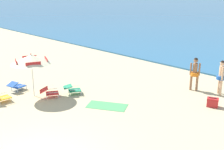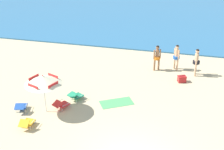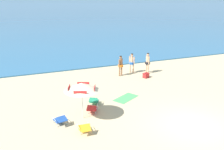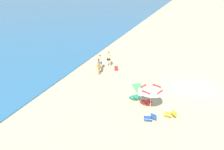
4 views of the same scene
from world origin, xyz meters
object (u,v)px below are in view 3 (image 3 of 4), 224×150
(lounge_chair_facing_sea, at_px, (92,108))
(person_wading_in, at_px, (148,61))
(person_standing_beside, at_px, (132,62))
(beach_towel, at_px, (126,98))
(lounge_chair_under_umbrella, at_px, (84,128))
(lounge_chair_spare_folded, at_px, (94,101))
(lounge_chair_beside_umbrella, at_px, (60,120))
(person_standing_near_shore, at_px, (121,64))
(beach_umbrella_striped_main, at_px, (82,87))
(cooler_box, at_px, (146,75))

(lounge_chair_facing_sea, height_order, person_wading_in, person_wading_in)
(person_standing_beside, height_order, beach_towel, person_standing_beside)
(lounge_chair_under_umbrella, bearing_deg, lounge_chair_spare_folded, 63.96)
(lounge_chair_under_umbrella, relative_size, person_standing_beside, 0.52)
(person_standing_beside, bearing_deg, beach_towel, -119.73)
(lounge_chair_under_umbrella, xyz_separation_m, lounge_chair_beside_umbrella, (-0.96, 1.29, 0.01))
(person_wading_in, bearing_deg, lounge_chair_under_umbrella, -135.71)
(lounge_chair_under_umbrella, height_order, lounge_chair_facing_sea, lounge_chair_under_umbrella)
(lounge_chair_beside_umbrella, bearing_deg, person_standing_beside, 42.50)
(beach_towel, bearing_deg, person_standing_near_shore, 70.50)
(beach_umbrella_striped_main, bearing_deg, beach_towel, 26.18)
(lounge_chair_facing_sea, distance_m, person_wading_in, 9.03)
(lounge_chair_facing_sea, xyz_separation_m, person_standing_beside, (5.64, 6.30, 0.74))
(cooler_box, distance_m, beach_towel, 4.77)
(beach_umbrella_striped_main, xyz_separation_m, person_standing_beside, (6.33, 6.74, -0.87))
(lounge_chair_facing_sea, height_order, lounge_chair_spare_folded, lounge_chair_facing_sea)
(lounge_chair_beside_umbrella, height_order, person_standing_near_shore, person_standing_near_shore)
(beach_umbrella_striped_main, relative_size, lounge_chair_beside_umbrella, 2.64)
(lounge_chair_beside_umbrella, height_order, cooler_box, lounge_chair_beside_umbrella)
(beach_umbrella_striped_main, height_order, lounge_chair_under_umbrella, beach_umbrella_striped_main)
(person_wading_in, height_order, cooler_box, person_wading_in)
(beach_umbrella_striped_main, xyz_separation_m, person_wading_in, (7.60, 6.21, -0.84))
(lounge_chair_spare_folded, xyz_separation_m, cooler_box, (5.69, 3.55, -0.08))
(lounge_chair_facing_sea, xyz_separation_m, cooler_box, (6.14, 4.60, -0.07))
(lounge_chair_facing_sea, relative_size, person_standing_near_shore, 0.59)
(lounge_chair_spare_folded, bearing_deg, beach_towel, 4.92)
(person_standing_near_shore, bearing_deg, beach_towel, -109.50)
(beach_umbrella_striped_main, distance_m, lounge_chair_facing_sea, 1.80)
(person_wading_in, distance_m, beach_towel, 6.22)
(person_standing_beside, distance_m, beach_towel, 5.90)
(person_standing_near_shore, bearing_deg, lounge_chair_under_umbrella, -124.55)
(person_standing_near_shore, relative_size, person_standing_beside, 1.00)
(lounge_chair_facing_sea, bearing_deg, beach_towel, 24.36)
(lounge_chair_beside_umbrella, bearing_deg, person_standing_near_shore, 45.95)
(lounge_chair_facing_sea, distance_m, person_standing_beside, 8.49)
(beach_umbrella_striped_main, distance_m, cooler_box, 8.65)
(beach_towel, bearing_deg, cooler_box, 44.76)
(person_standing_beside, relative_size, person_wading_in, 0.97)
(lounge_chair_beside_umbrella, distance_m, person_wading_in, 11.03)
(person_standing_near_shore, bearing_deg, beach_umbrella_striped_main, -128.69)
(lounge_chair_beside_umbrella, bearing_deg, lounge_chair_under_umbrella, -53.45)
(person_standing_beside, bearing_deg, lounge_chair_facing_sea, -131.86)
(lounge_chair_facing_sea, distance_m, person_standing_near_shore, 7.43)
(person_wading_in, distance_m, cooler_box, 1.63)
(person_wading_in, bearing_deg, lounge_chair_beside_umbrella, -144.04)
(person_standing_beside, bearing_deg, person_standing_near_shore, -163.10)
(person_wading_in, bearing_deg, person_standing_beside, 157.15)
(person_standing_beside, distance_m, person_wading_in, 1.38)
(lounge_chair_spare_folded, bearing_deg, person_standing_beside, 45.31)
(lounge_chair_beside_umbrella, height_order, lounge_chair_facing_sea, lounge_chair_facing_sea)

